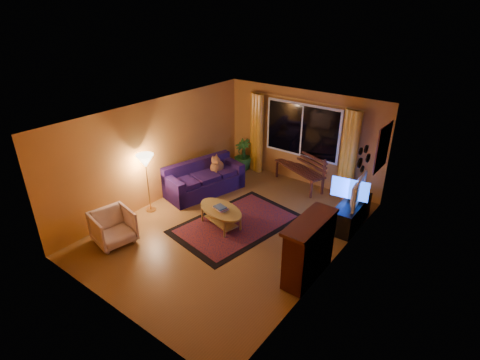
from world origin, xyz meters
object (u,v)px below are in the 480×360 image
Objects in this scene: bench at (299,177)px; armchair at (113,226)px; floor_lamp at (148,184)px; tv_console at (351,213)px; sofa at (204,178)px; coffee_table at (221,217)px.

bench is 2.09× the size of armchair.
floor_lamp reaches higher than tv_console.
bench is 2.52m from sofa.
floor_lamp is 1.18× the size of coffee_table.
bench is at bearing -9.31° from armchair.
armchair is 0.54× the size of floor_lamp.
floor_lamp is 1.05× the size of tv_console.
armchair reaches higher than coffee_table.
sofa reaches higher than coffee_table.
floor_lamp is at bearing -91.08° from sofa.
sofa is at bearing 74.88° from floor_lamp.
tv_console reaches higher than bench.
bench is at bearing 57.06° from floor_lamp.
sofa is at bearing -111.65° from bench.
sofa is 2.77m from armchair.
armchair is 5.06m from tv_console.
floor_lamp is at bearing -164.68° from coffee_table.
sofa is 3.69m from tv_console.
coffee_table is (1.36, 1.78, -0.17)m from armchair.
floor_lamp is at bearing -152.37° from tv_console.
armchair is (0.01, -2.77, -0.02)m from sofa.
bench reaches higher than coffee_table.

